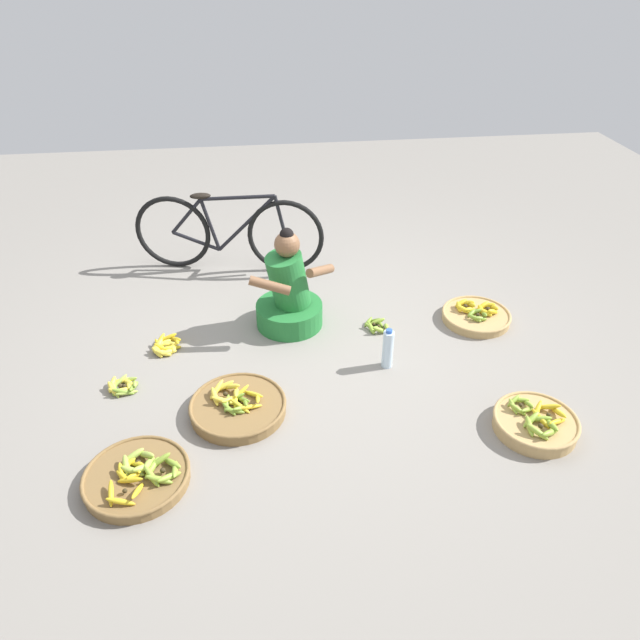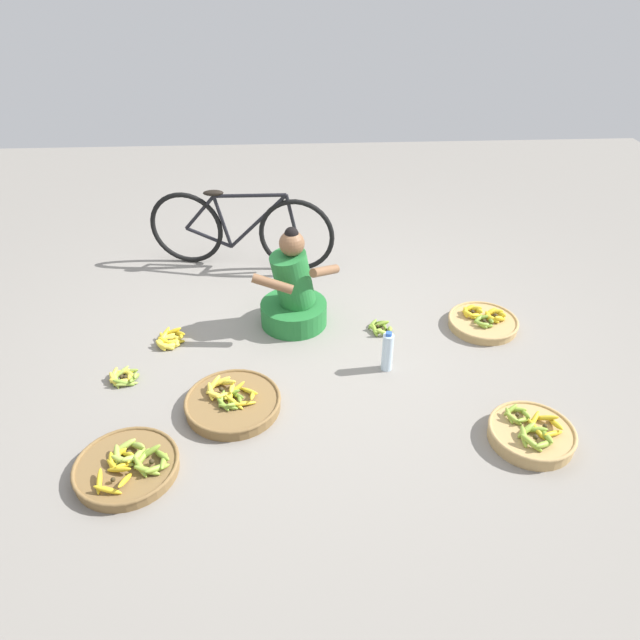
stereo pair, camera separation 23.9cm
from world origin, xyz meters
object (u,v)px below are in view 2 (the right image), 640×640
at_px(vendor_woman_front, 293,294).
at_px(loose_bananas_back_left, 124,377).
at_px(banana_basket_near_vendor, 127,466).
at_px(loose_bananas_mid_left, 169,340).
at_px(banana_basket_back_right, 233,402).
at_px(loose_bananas_front_left, 381,328).
at_px(water_bottle, 387,352).
at_px(banana_basket_front_center, 531,433).
at_px(bicycle_leaning, 240,230).
at_px(banana_basket_front_right, 483,322).

distance_m(vendor_woman_front, loose_bananas_back_left, 1.38).
bearing_deg(banana_basket_near_vendor, loose_bananas_mid_left, 88.38).
height_order(banana_basket_back_right, loose_bananas_front_left, banana_basket_back_right).
bearing_deg(water_bottle, vendor_woman_front, 136.04).
distance_m(loose_bananas_mid_left, water_bottle, 1.64).
relative_size(banana_basket_front_center, loose_bananas_back_left, 2.34).
bearing_deg(loose_bananas_mid_left, banana_basket_near_vendor, -91.62).
height_order(bicycle_leaning, banana_basket_near_vendor, bicycle_leaning).
bearing_deg(bicycle_leaning, banana_basket_back_right, -88.76).
distance_m(bicycle_leaning, loose_bananas_front_left, 1.63).
height_order(vendor_woman_front, banana_basket_back_right, vendor_woman_front).
height_order(loose_bananas_front_left, water_bottle, water_bottle).
distance_m(banana_basket_near_vendor, loose_bananas_mid_left, 1.26).
bearing_deg(water_bottle, bicycle_leaning, 124.49).
relative_size(banana_basket_front_center, loose_bananas_front_left, 2.52).
bearing_deg(banana_basket_near_vendor, loose_bananas_back_left, 104.11).
distance_m(vendor_woman_front, loose_bananas_mid_left, 1.00).
height_order(banana_basket_front_right, loose_bananas_back_left, banana_basket_front_right).
relative_size(vendor_woman_front, water_bottle, 2.64).
bearing_deg(banana_basket_front_center, bicycle_leaning, 128.58).
xyz_separation_m(vendor_woman_front, banana_basket_front_right, (1.48, -0.13, -0.22)).
bearing_deg(banana_basket_front_center, loose_bananas_back_left, 164.64).
bearing_deg(loose_bananas_front_left, loose_bananas_mid_left, -177.13).
distance_m(banana_basket_front_center, loose_bananas_mid_left, 2.62).
bearing_deg(vendor_woman_front, banana_basket_near_vendor, -123.37).
bearing_deg(banana_basket_back_right, loose_bananas_back_left, 157.21).
bearing_deg(water_bottle, banana_basket_back_right, -161.42).
bearing_deg(banana_basket_back_right, bicycle_leaning, 91.24).
bearing_deg(banana_basket_front_center, banana_basket_front_right, 87.14).
xyz_separation_m(banana_basket_back_right, water_bottle, (1.06, 0.36, 0.10)).
height_order(banana_basket_front_center, loose_bananas_back_left, banana_basket_front_center).
height_order(banana_basket_front_center, banana_basket_near_vendor, banana_basket_front_center).
bearing_deg(loose_bananas_mid_left, banana_basket_front_center, -25.74).
xyz_separation_m(bicycle_leaning, banana_basket_back_right, (0.04, -1.96, -0.31)).
relative_size(bicycle_leaning, banana_basket_front_center, 3.20).
bearing_deg(loose_bananas_back_left, banana_basket_front_right, 11.01).
relative_size(banana_basket_back_right, banana_basket_front_right, 1.15).
bearing_deg(water_bottle, banana_basket_front_center, -44.02).
distance_m(bicycle_leaning, banana_basket_front_center, 3.02).
height_order(banana_basket_front_center, banana_basket_back_right, banana_basket_front_center).
bearing_deg(banana_basket_front_right, loose_bananas_back_left, -168.99).
relative_size(banana_basket_back_right, loose_bananas_back_left, 2.80).
xyz_separation_m(vendor_woman_front, loose_bananas_front_left, (0.67, -0.15, -0.24)).
relative_size(vendor_woman_front, loose_bananas_mid_left, 3.05).
distance_m(loose_bananas_front_left, water_bottle, 0.49).
relative_size(banana_basket_back_right, loose_bananas_front_left, 3.00).
xyz_separation_m(banana_basket_front_center, banana_basket_front_right, (0.06, 1.24, -0.01)).
xyz_separation_m(banana_basket_back_right, banana_basket_front_right, (1.90, 0.85, -0.00)).
bearing_deg(bicycle_leaning, banana_basket_near_vendor, -101.91).
bearing_deg(bicycle_leaning, water_bottle, -55.51).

